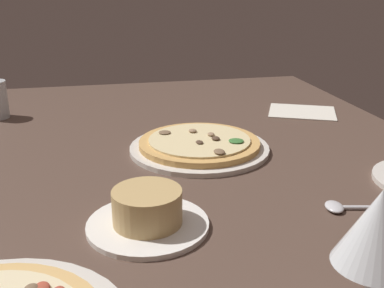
{
  "coord_description": "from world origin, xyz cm",
  "views": [
    {
      "loc": [
        -80.58,
        15.82,
        38.23
      ],
      "look_at": [
        3.9,
        -2.39,
        7.0
      ],
      "focal_mm": 43.8,
      "sensor_mm": 36.0,
      "label": 1
    }
  ],
  "objects_px": {
    "wine_glass_far": "(377,233)",
    "spoon": "(343,207)",
    "ramekin_on_saucer": "(147,213)",
    "paper_menu": "(302,112)",
    "pizza_main": "(199,145)"
  },
  "relations": [
    {
      "from": "paper_menu",
      "to": "wine_glass_far",
      "type": "bearing_deg",
      "value": -176.37
    },
    {
      "from": "ramekin_on_saucer",
      "to": "wine_glass_far",
      "type": "bearing_deg",
      "value": -145.64
    },
    {
      "from": "pizza_main",
      "to": "ramekin_on_saucer",
      "type": "distance_m",
      "value": 0.32
    },
    {
      "from": "ramekin_on_saucer",
      "to": "paper_menu",
      "type": "xyz_separation_m",
      "value": [
        0.51,
        -0.47,
        -0.02
      ]
    },
    {
      "from": "wine_glass_far",
      "to": "paper_menu",
      "type": "distance_m",
      "value": 0.84
    },
    {
      "from": "wine_glass_far",
      "to": "paper_menu",
      "type": "relative_size",
      "value": 0.97
    },
    {
      "from": "ramekin_on_saucer",
      "to": "paper_menu",
      "type": "distance_m",
      "value": 0.7
    },
    {
      "from": "pizza_main",
      "to": "spoon",
      "type": "relative_size",
      "value": 2.63
    },
    {
      "from": "wine_glass_far",
      "to": "spoon",
      "type": "xyz_separation_m",
      "value": [
        0.25,
        -0.12,
        -0.12
      ]
    },
    {
      "from": "wine_glass_far",
      "to": "paper_menu",
      "type": "bearing_deg",
      "value": -20.69
    },
    {
      "from": "pizza_main",
      "to": "ramekin_on_saucer",
      "type": "height_order",
      "value": "ramekin_on_saucer"
    },
    {
      "from": "paper_menu",
      "to": "pizza_main",
      "type": "bearing_deg",
      "value": 148.14
    },
    {
      "from": "paper_menu",
      "to": "spoon",
      "type": "relative_size",
      "value": 1.56
    },
    {
      "from": "pizza_main",
      "to": "wine_glass_far",
      "type": "bearing_deg",
      "value": -176.11
    },
    {
      "from": "wine_glass_far",
      "to": "spoon",
      "type": "relative_size",
      "value": 1.51
    }
  ]
}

